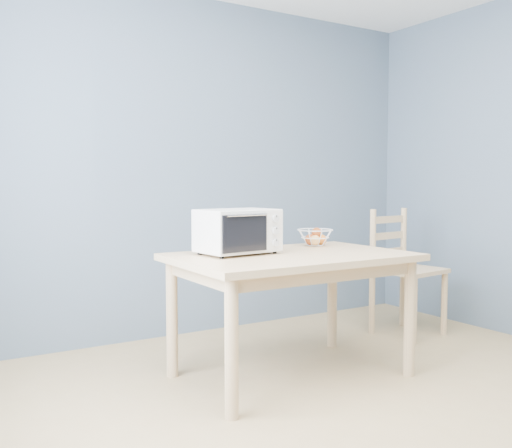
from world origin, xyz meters
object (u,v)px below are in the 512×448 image
dining_table (291,270)px  dining_chair (403,272)px  fruit_basket (315,237)px  toaster_oven (235,231)px

dining_table → dining_chair: size_ratio=1.44×
dining_chair → fruit_basket: bearing=178.1°
toaster_oven → fruit_basket: toaster_oven is taller
dining_table → toaster_oven: 0.42m
toaster_oven → dining_chair: bearing=1.3°
toaster_oven → fruit_basket: (0.69, 0.12, -0.08)m
toaster_oven → dining_chair: toaster_oven is taller
toaster_oven → fruit_basket: 0.71m
toaster_oven → dining_chair: (1.63, 0.22, -0.41)m
fruit_basket → dining_chair: (0.94, 0.09, -0.33)m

